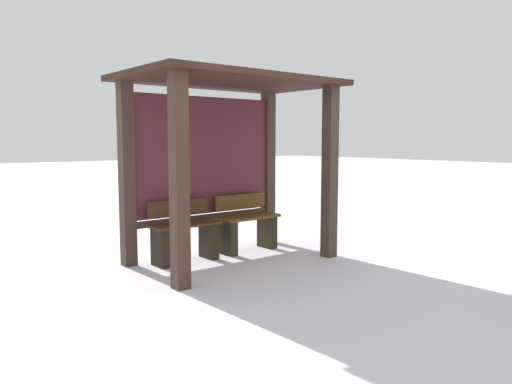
# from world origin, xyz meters

# --- Properties ---
(ground_plane) EXTENTS (60.00, 60.00, 0.00)m
(ground_plane) POSITION_xyz_m (0.00, 0.00, 0.00)
(ground_plane) COLOR silver
(bus_shelter) EXTENTS (2.65, 1.63, 2.29)m
(bus_shelter) POSITION_xyz_m (0.00, 0.21, 1.61)
(bus_shelter) COLOR #402D24
(bus_shelter) RESTS_ON ground
(bench_left_inside) EXTENTS (0.90, 0.36, 0.78)m
(bench_left_inside) POSITION_xyz_m (-0.50, 0.34, 0.34)
(bench_left_inside) COLOR #452917
(bench_left_inside) RESTS_ON ground
(bench_center_inside) EXTENTS (0.90, 0.37, 0.78)m
(bench_center_inside) POSITION_xyz_m (0.50, 0.34, 0.34)
(bench_center_inside) COLOR #553A19
(bench_center_inside) RESTS_ON ground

